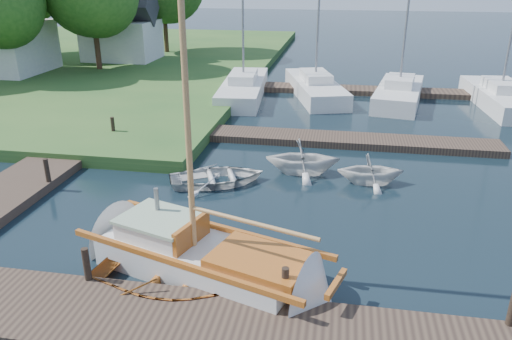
% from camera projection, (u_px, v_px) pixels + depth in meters
% --- Properties ---
extents(ground, '(160.00, 160.00, 0.00)m').
position_uv_depth(ground, '(256.00, 206.00, 15.56)').
color(ground, black).
rests_on(ground, ground).
extents(near_dock, '(18.00, 2.20, 0.30)m').
position_uv_depth(near_dock, '(205.00, 328.00, 10.03)').
color(near_dock, '#31241E').
rests_on(near_dock, ground).
extents(left_dock, '(2.20, 18.00, 0.30)m').
position_uv_depth(left_dock, '(54.00, 162.00, 18.61)').
color(left_dock, '#31241E').
rests_on(left_dock, ground).
extents(far_dock, '(14.00, 1.60, 0.30)m').
position_uv_depth(far_dock, '(329.00, 139.00, 21.12)').
color(far_dock, '#31241E').
rests_on(far_dock, ground).
extents(pontoon, '(30.00, 1.60, 0.30)m').
position_uv_depth(pontoon, '(476.00, 95.00, 28.51)').
color(pontoon, '#31241E').
rests_on(pontoon, ground).
extents(mooring_post_1, '(0.16, 0.16, 0.80)m').
position_uv_depth(mooring_post_1, '(87.00, 264.00, 11.22)').
color(mooring_post_1, black).
rests_on(mooring_post_1, near_dock).
extents(mooring_post_2, '(0.16, 0.16, 0.80)m').
position_uv_depth(mooring_post_2, '(285.00, 284.00, 10.50)').
color(mooring_post_2, black).
rests_on(mooring_post_2, near_dock).
extents(mooring_post_4, '(0.16, 0.16, 0.80)m').
position_uv_depth(mooring_post_4, '(47.00, 170.00, 16.42)').
color(mooring_post_4, black).
rests_on(mooring_post_4, left_dock).
extents(mooring_post_5, '(0.16, 0.16, 0.80)m').
position_uv_depth(mooring_post_5, '(113.00, 126.00, 20.98)').
color(mooring_post_5, black).
rests_on(mooring_post_5, left_dock).
extents(sailboat, '(7.40, 4.09, 9.83)m').
position_uv_depth(sailboat, '(207.00, 261.00, 12.00)').
color(sailboat, silver).
rests_on(sailboat, ground).
extents(dinghy, '(3.84, 3.00, 0.73)m').
position_uv_depth(dinghy, '(164.00, 277.00, 11.34)').
color(dinghy, brown).
rests_on(dinghy, ground).
extents(tender_a, '(3.87, 3.38, 0.67)m').
position_uv_depth(tender_a, '(217.00, 174.00, 17.05)').
color(tender_a, silver).
rests_on(tender_a, ground).
extents(tender_b, '(2.83, 2.51, 1.38)m').
position_uv_depth(tender_b, '(303.00, 155.00, 17.77)').
color(tender_b, silver).
rests_on(tender_b, ground).
extents(tender_d, '(2.47, 2.21, 1.18)m').
position_uv_depth(tender_d, '(371.00, 167.00, 16.96)').
color(tender_d, silver).
rests_on(tender_d, ground).
extents(marina_boat_0, '(2.89, 8.50, 9.76)m').
position_uv_depth(marina_boat_0, '(244.00, 87.00, 28.64)').
color(marina_boat_0, silver).
rests_on(marina_boat_0, ground).
extents(marina_boat_1, '(4.27, 7.98, 11.35)m').
position_uv_depth(marina_boat_1, '(315.00, 86.00, 28.70)').
color(marina_boat_1, silver).
rests_on(marina_boat_1, ground).
extents(marina_boat_2, '(3.38, 7.21, 11.05)m').
position_uv_depth(marina_boat_2, '(399.00, 92.00, 27.41)').
color(marina_boat_2, silver).
rests_on(marina_boat_2, ground).
extents(marina_boat_4, '(2.71, 7.70, 10.94)m').
position_uv_depth(marina_boat_4, '(500.00, 96.00, 26.50)').
color(marina_boat_4, silver).
rests_on(marina_boat_4, ground).
extents(house_c, '(5.25, 4.00, 5.28)m').
position_uv_depth(house_c, '(121.00, 31.00, 36.92)').
color(house_c, silver).
rests_on(house_c, shore).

